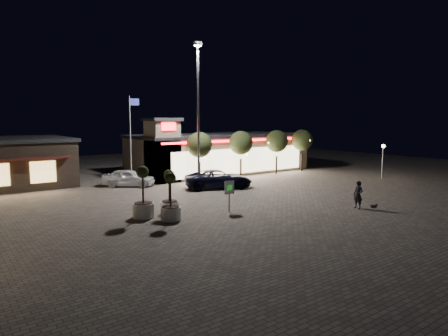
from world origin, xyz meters
TOP-DOWN VIEW (x-y plane):
  - ground at (0.00, 0.00)m, footprint 90.00×90.00m
  - retail_building at (9.51, 15.82)m, footprint 20.40×8.40m
  - floodlight_pole at (2.00, 8.00)m, footprint 0.60×0.40m
  - flagpole at (-1.90, 13.00)m, footprint 0.95×0.10m
  - lamp_post_east at (20.00, 2.00)m, footprint 0.36×0.36m
  - string_tree_a at (4.00, 11.00)m, footprint 2.42×2.42m
  - string_tree_b at (9.00, 11.00)m, footprint 2.42×2.42m
  - string_tree_c at (14.00, 11.00)m, footprint 2.42×2.42m
  - string_tree_d at (18.00, 11.00)m, footprint 2.42×2.42m
  - pickup_truck at (3.59, 7.30)m, footprint 6.40×4.65m
  - white_sedan at (-2.41, 12.72)m, footprint 4.74×4.32m
  - pedestrian at (6.62, -4.70)m, footprint 0.46×0.69m
  - dog at (7.26, -5.55)m, footprint 0.52×0.27m
  - planter_left at (-6.12, 1.59)m, footprint 1.30×1.30m
  - planter_mid at (-5.08, 0.01)m, footprint 1.18×1.18m
  - planter_right at (-4.30, 1.62)m, footprint 1.15×1.15m
  - valet_sign at (-0.94, -0.29)m, footprint 0.66×0.22m

SIDE VIEW (x-z plane):
  - ground at x=0.00m, z-range 0.00..0.00m
  - dog at x=7.26m, z-range 0.13..0.41m
  - white_sedan at x=-2.41m, z-range 0.00..1.57m
  - pickup_truck at x=3.59m, z-range 0.00..1.62m
  - planter_right at x=-4.30m, z-range -0.54..2.28m
  - planter_mid at x=-5.08m, z-range -0.55..2.34m
  - pedestrian at x=6.62m, z-range 0.00..1.88m
  - planter_left at x=-6.12m, z-range -0.61..2.59m
  - valet_sign at x=-0.94m, z-range 0.40..2.44m
  - retail_building at x=9.51m, z-range -0.84..5.26m
  - lamp_post_east at x=20.00m, z-range 0.72..4.20m
  - string_tree_a at x=4.00m, z-range 1.17..5.95m
  - string_tree_b at x=9.00m, z-range 1.17..5.95m
  - string_tree_c at x=14.00m, z-range 1.17..5.95m
  - string_tree_d at x=18.00m, z-range 1.17..5.95m
  - flagpole at x=-1.90m, z-range 0.74..8.74m
  - floodlight_pole at x=2.00m, z-range 0.83..13.21m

